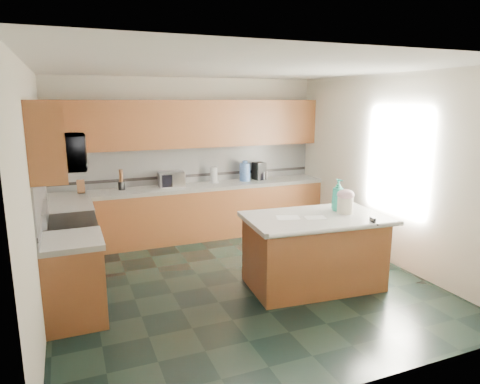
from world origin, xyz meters
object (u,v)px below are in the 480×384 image
island_base (314,253)px  coffee_maker (259,171)px  treat_jar (345,205)px  soap_bottle_island (338,195)px  toaster_oven (172,179)px  island_top (315,218)px  knife_block (81,187)px

island_base → coffee_maker: coffee_maker is taller
treat_jar → soap_bottle_island: (-0.02, 0.14, 0.10)m
toaster_oven → island_top: bearing=-59.7°
treat_jar → coffee_maker: 2.55m
treat_jar → knife_block: bearing=137.1°
knife_block → coffee_maker: coffee_maker is taller
treat_jar → coffee_maker: coffee_maker is taller
knife_block → soap_bottle_island: bearing=-38.6°
treat_jar → island_top: bearing=173.4°
island_base → soap_bottle_island: 0.82m
island_top → soap_bottle_island: bearing=21.0°
treat_jar → toaster_oven: toaster_oven is taller
island_base → island_top: island_top is taller
island_base → toaster_oven: size_ratio=3.84×
coffee_maker → island_top: bearing=-109.0°
treat_jar → island_base: bearing=173.4°
knife_block → coffee_maker: bearing=-0.0°
treat_jar → soap_bottle_island: size_ratio=0.50×
soap_bottle_island → toaster_oven: bearing=118.1°
soap_bottle_island → coffee_maker: soap_bottle_island is taller
island_base → treat_jar: treat_jar is taller
island_top → coffee_maker: 2.57m
knife_block → treat_jar: bearing=-40.1°
soap_bottle_island → knife_block: bearing=135.7°
treat_jar → coffee_maker: bearing=87.1°
toaster_oven → coffee_maker: coffee_maker is taller
island_base → coffee_maker: size_ratio=5.12×
treat_jar → toaster_oven: bearing=119.7°
toaster_oven → coffee_maker: bearing=5.5°
knife_block → island_base: bearing=-44.1°
island_top → toaster_oven: (-1.21, 2.50, 0.15)m
island_base → toaster_oven: 2.85m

